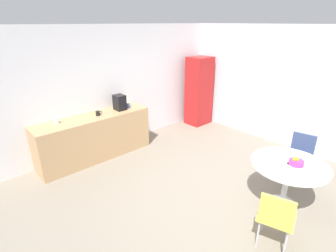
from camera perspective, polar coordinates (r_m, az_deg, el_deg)
The scene contains 13 objects.
ground_plane at distance 4.16m, azimuth 9.43°, elevation -17.61°, with size 6.00×6.00×0.00m, color gray.
wall_back at distance 5.71m, azimuth -13.95°, elevation 7.89°, with size 6.00×0.10×2.60m, color silver.
wall_side_right at distance 6.06m, azimuth 28.52°, elevation 6.67°, with size 0.10×6.00×2.60m, color silver.
counter_block at distance 5.47m, azimuth -15.89°, elevation -2.39°, with size 2.32×0.60×0.90m, color tan.
locker_cabinet at distance 7.02m, azimuth 6.85°, elevation 7.65°, with size 0.60×0.50×1.81m, color #B21E1E.
round_table at distance 4.22m, azimuth 25.07°, elevation -9.20°, with size 1.08×1.08×0.73m.
chair_navy at distance 5.10m, azimuth 27.38°, elevation -5.09°, with size 0.49×0.49×0.83m.
chair_yellow at distance 3.46m, azimuth 22.86°, elevation -17.79°, with size 0.53×0.53×0.83m.
fruit_bowl at distance 4.15m, azimuth 26.52°, elevation -7.11°, with size 0.20×0.20×0.11m.
mug_white at distance 5.67m, azimuth -8.91°, elevation 4.49°, with size 0.13×0.08×0.09m.
mug_green at distance 5.31m, azimuth -15.26°, elevation 2.74°, with size 0.13×0.08×0.09m.
mug_red at distance 5.15m, azimuth -23.43°, elevation 1.03°, with size 0.13×0.08×0.09m.
coffee_maker at distance 5.54m, azimuth -10.69°, elevation 5.16°, with size 0.20×0.24×0.32m, color black.
Camera 1 is at (-2.60, -1.90, 2.64)m, focal length 27.50 mm.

